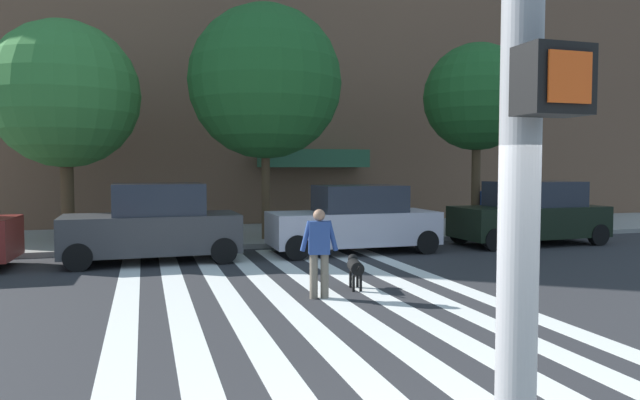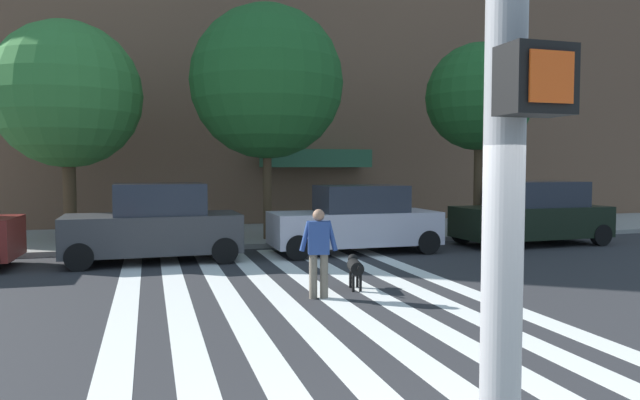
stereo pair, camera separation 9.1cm
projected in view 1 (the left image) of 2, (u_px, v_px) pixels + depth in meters
name	position (u px, v px, depth m)	size (l,w,h in m)	color
ground_plane	(247.00, 308.00, 9.81)	(160.00, 160.00, 0.00)	#2B2B2D
sidewalk_far	(196.00, 236.00, 19.38)	(80.00, 6.00, 0.15)	gray
crosswalk_stripes	(313.00, 304.00, 10.14)	(6.75, 13.46, 0.01)	silver
parked_car_behind_first	(154.00, 225.00, 14.62)	(4.36, 2.09, 1.99)	#353538
parked_car_third_in_line	(354.00, 221.00, 16.20)	(4.68, 1.94, 1.89)	#B7B2BF
parked_car_fourth_in_line	(530.00, 214.00, 17.90)	(4.77, 2.09, 1.96)	black
street_tree_nearest	(65.00, 95.00, 17.10)	(4.36, 4.36, 6.59)	#4C3823
street_tree_middle	(265.00, 82.00, 17.86)	(4.75, 4.75, 7.26)	#4C3823
street_tree_further	(477.00, 98.00, 19.79)	(3.67, 3.67, 6.50)	#4C3823
pedestrian_dog_walker	(319.00, 248.00, 10.51)	(0.71, 0.31, 1.64)	#6B6051
dog_on_leash	(355.00, 267.00, 11.35)	(0.37, 0.95, 0.65)	black
pedestrian_bystander	(485.00, 206.00, 19.87)	(0.26, 0.71, 1.64)	#282D4C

